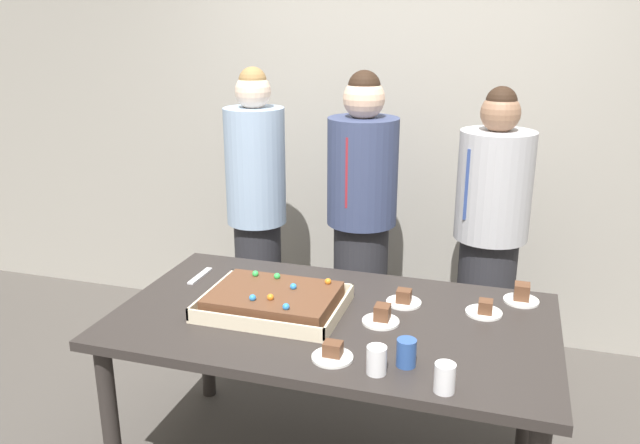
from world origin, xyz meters
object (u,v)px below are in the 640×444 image
cake_server_utensil (200,276)px  person_serving_front (257,214)px  drink_cup_far_end (445,378)px  person_green_shirt_behind (489,242)px  person_striped_tie_right (361,224)px  sheet_cake (274,301)px  plated_slice_near_right (382,316)px  plated_slice_center_front (522,295)px  plated_slice_far_right (485,310)px  drink_cup_middle (377,360)px  party_table (333,335)px  plated_slice_far_left (404,299)px  drink_cup_nearest (406,353)px  plated_slice_near_left (333,354)px

cake_server_utensil → person_serving_front: size_ratio=0.12×
person_serving_front → drink_cup_far_end: bearing=15.8°
person_green_shirt_behind → person_striped_tie_right: person_striped_tie_right is taller
sheet_cake → person_green_shirt_behind: bearing=49.7°
plated_slice_near_right → person_green_shirt_behind: (0.37, 0.95, 0.03)m
plated_slice_center_front → drink_cup_far_end: 0.84m
plated_slice_far_right → person_striped_tie_right: bearing=133.0°
sheet_cake → drink_cup_middle: size_ratio=5.79×
party_table → plated_slice_far_left: 0.34m
plated_slice_far_right → person_green_shirt_behind: bearing=91.6°
plated_slice_near_right → plated_slice_far_right: plated_slice_near_right is taller
party_table → person_green_shirt_behind: 1.12m
person_green_shirt_behind → drink_cup_nearest: bearing=30.4°
party_table → plated_slice_near_right: bearing=2.3°
plated_slice_far_right → plated_slice_center_front: bearing=50.6°
person_serving_front → plated_slice_near_right: bearing=18.8°
plated_slice_near_right → plated_slice_center_front: 0.65m
plated_slice_far_right → person_green_shirt_behind: person_green_shirt_behind is taller
drink_cup_nearest → sheet_cake: bearing=154.8°
plated_slice_center_front → drink_cup_middle: size_ratio=1.50×
drink_cup_middle → plated_slice_center_front: bearing=58.0°
plated_slice_far_right → person_striped_tie_right: (-0.71, 0.76, 0.07)m
sheet_cake → drink_cup_middle: (0.52, -0.36, 0.01)m
party_table → person_striped_tie_right: person_striped_tie_right is taller
plated_slice_center_front → plated_slice_near_right: bearing=-145.4°
drink_cup_middle → person_serving_front: size_ratio=0.06×
party_table → cake_server_utensil: (-0.72, 0.22, 0.09)m
plated_slice_far_right → person_green_shirt_behind: 0.76m
plated_slice_center_front → person_green_shirt_behind: (-0.17, 0.58, 0.03)m
sheet_cake → plated_slice_center_front: bearing=21.6°
drink_cup_nearest → person_serving_front: (-1.07, 1.22, 0.05)m
person_green_shirt_behind → party_table: bearing=9.4°
drink_cup_far_end → person_serving_front: 1.81m
drink_cup_middle → person_striped_tie_right: size_ratio=0.06×
drink_cup_nearest → person_serving_front: person_serving_front is taller
drink_cup_nearest → drink_cup_far_end: (0.15, -0.13, 0.00)m
plated_slice_near_left → person_green_shirt_behind: 1.37m
drink_cup_far_end → cake_server_utensil: size_ratio=0.50×
sheet_cake → plated_slice_far_left: (0.51, 0.22, -0.02)m
person_serving_front → drink_cup_middle: bearing=10.7°
plated_slice_center_front → sheet_cake: bearing=-158.4°
plated_slice_far_left → drink_cup_middle: size_ratio=1.50×
party_table → drink_cup_nearest: bearing=-40.3°
plated_slice_far_left → cake_server_utensil: size_ratio=0.75×
drink_cup_nearest → person_green_shirt_behind: bearing=80.1°
drink_cup_middle → drink_cup_nearest: bearing=42.1°
plated_slice_center_front → cake_server_utensil: (-1.45, -0.16, -0.02)m
party_table → drink_cup_nearest: size_ratio=17.85×
plated_slice_far_left → person_green_shirt_behind: person_green_shirt_behind is taller
person_striped_tie_right → person_serving_front: bearing=-78.1°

